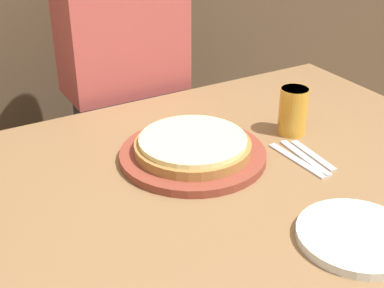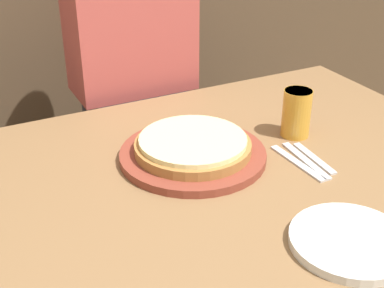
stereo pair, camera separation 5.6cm
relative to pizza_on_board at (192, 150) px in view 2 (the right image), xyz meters
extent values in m
cylinder|color=brown|center=(0.00, 0.00, -0.01)|extent=(0.35, 0.35, 0.02)
cylinder|color=#A87038|center=(0.00, 0.00, 0.01)|extent=(0.28, 0.28, 0.02)
cylinder|color=beige|center=(0.00, 0.00, 0.03)|extent=(0.26, 0.26, 0.01)
cylinder|color=gold|center=(0.30, -0.01, 0.04)|extent=(0.07, 0.07, 0.12)
cylinder|color=white|center=(0.30, -0.01, 0.09)|extent=(0.07, 0.07, 0.01)
cylinder|color=silver|center=(0.11, -0.43, -0.02)|extent=(0.23, 0.23, 0.02)
cube|color=silver|center=(0.21, -0.13, -0.02)|extent=(0.02, 0.19, 0.00)
cube|color=silver|center=(0.24, -0.13, -0.02)|extent=(0.03, 0.19, 0.00)
cube|color=silver|center=(0.26, -0.13, -0.02)|extent=(0.03, 0.16, 0.00)
cube|color=#33333D|center=(0.06, 0.53, -0.41)|extent=(0.30, 0.20, 0.73)
cube|color=#B74C47|center=(0.06, 0.53, 0.17)|extent=(0.38, 0.20, 0.42)
camera|label=1|loc=(-0.56, -0.97, 0.61)|focal=50.00mm
camera|label=2|loc=(-0.51, -1.00, 0.61)|focal=50.00mm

